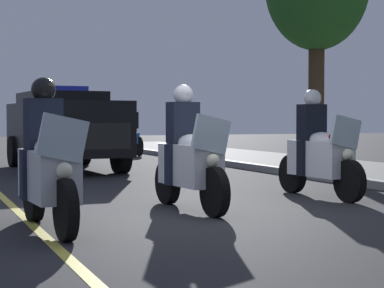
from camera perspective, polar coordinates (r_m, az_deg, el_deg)
The scene contains 7 objects.
ground_plane at distance 8.74m, azimuth 1.55°, elevation -6.05°, with size 80.00×80.00×0.00m, color #28282B.
lane_stripe_center at distance 8.11m, azimuth -13.40°, elevation -6.73°, with size 48.00×0.12×0.01m, color #E0D14C.
police_motorcycle_lead_left at distance 7.66m, azimuth -12.18°, elevation -2.00°, with size 2.14×0.60×1.72m.
police_motorcycle_lead_right at distance 9.14m, azimuth -0.27°, elevation -1.28°, with size 2.14×0.60×1.72m.
police_motorcycle_trailing at distance 10.80m, azimuth 10.73°, elevation -0.79°, with size 2.14×0.60×1.72m.
police_suv at distance 16.62m, azimuth -10.81°, elevation 1.50°, with size 5.00×2.30×2.05m.
cyclist_background at distance 22.68m, azimuth -5.02°, elevation 1.13°, with size 1.76×0.33×1.69m.
Camera 1 is at (7.92, -3.49, 1.25)m, focal length 62.69 mm.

